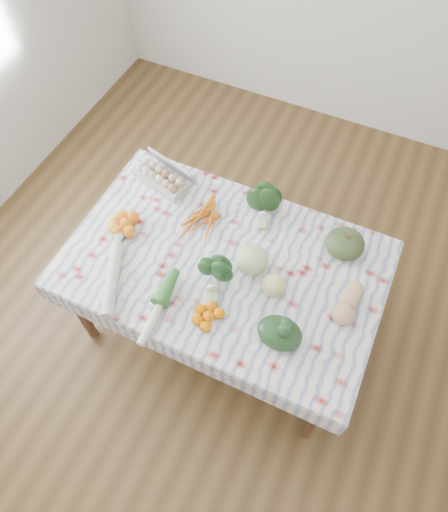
% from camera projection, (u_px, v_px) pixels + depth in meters
% --- Properties ---
extents(ground, '(4.50, 4.50, 0.00)m').
position_uv_depth(ground, '(224.00, 322.00, 3.04)').
color(ground, '#50361B').
rests_on(ground, ground).
extents(dining_table, '(1.60, 1.00, 0.75)m').
position_uv_depth(dining_table, '(224.00, 270.00, 2.47)').
color(dining_table, brown).
rests_on(dining_table, ground).
extents(tablecloth, '(1.66, 1.06, 0.01)m').
position_uv_depth(tablecloth, '(224.00, 262.00, 2.41)').
color(tablecloth, white).
rests_on(tablecloth, dining_table).
extents(egg_carton, '(0.37, 0.22, 0.09)m').
position_uv_depth(egg_carton, '(160.00, 179.00, 2.65)').
color(egg_carton, '#B4B4AF').
rests_on(egg_carton, tablecloth).
extents(carrot_bunch, '(0.28, 0.26, 0.04)m').
position_uv_depth(carrot_bunch, '(201.00, 223.00, 2.51)').
color(carrot_bunch, '#D0620D').
rests_on(carrot_bunch, tablecloth).
extents(kale_bunch, '(0.22, 0.20, 0.16)m').
position_uv_depth(kale_bunch, '(265.00, 204.00, 2.51)').
color(kale_bunch, '#173712').
rests_on(kale_bunch, tablecloth).
extents(kabocha_squash, '(0.27, 0.27, 0.13)m').
position_uv_depth(kabocha_squash, '(345.00, 244.00, 2.38)').
color(kabocha_squash, '#3A4B26').
rests_on(kabocha_squash, tablecloth).
extents(cabbage, '(0.21, 0.21, 0.16)m').
position_uv_depth(cabbage, '(253.00, 260.00, 2.31)').
color(cabbage, '#B1D38B').
rests_on(cabbage, tablecloth).
extents(butternut_squash, '(0.13, 0.24, 0.11)m').
position_uv_depth(butternut_squash, '(348.00, 303.00, 2.21)').
color(butternut_squash, tan).
rests_on(butternut_squash, tablecloth).
extents(orange_cluster, '(0.30, 0.30, 0.08)m').
position_uv_depth(orange_cluster, '(126.00, 224.00, 2.49)').
color(orange_cluster, orange).
rests_on(orange_cluster, tablecloth).
extents(broccoli, '(0.21, 0.21, 0.12)m').
position_uv_depth(broccoli, '(212.00, 278.00, 2.28)').
color(broccoli, '#1A421A').
rests_on(broccoli, tablecloth).
extents(mandarin_cluster, '(0.24, 0.24, 0.06)m').
position_uv_depth(mandarin_cluster, '(208.00, 316.00, 2.20)').
color(mandarin_cluster, orange).
rests_on(mandarin_cluster, tablecloth).
extents(grapefruit, '(0.13, 0.13, 0.12)m').
position_uv_depth(grapefruit, '(274.00, 285.00, 2.26)').
color(grapefruit, '#E0D07D').
rests_on(grapefruit, tablecloth).
extents(spinach_bag, '(0.25, 0.21, 0.10)m').
position_uv_depth(spinach_bag, '(280.00, 333.00, 2.14)').
color(spinach_bag, black).
rests_on(spinach_bag, tablecloth).
extents(daikon, '(0.24, 0.43, 0.06)m').
position_uv_depth(daikon, '(112.00, 279.00, 2.31)').
color(daikon, beige).
rests_on(daikon, tablecloth).
extents(leek, '(0.07, 0.41, 0.04)m').
position_uv_depth(leek, '(158.00, 308.00, 2.23)').
color(leek, silver).
rests_on(leek, tablecloth).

